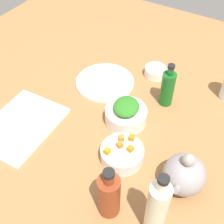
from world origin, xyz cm
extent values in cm
cube|color=#97683C|center=(0.00, 0.00, 1.50)|extent=(190.00, 190.00, 3.00)
cube|color=white|center=(19.35, -27.76, 3.50)|extent=(31.59, 24.50, 1.00)
cylinder|color=white|center=(-17.37, -13.85, 3.60)|extent=(24.75, 24.75, 1.20)
cylinder|color=white|center=(-2.83, 4.31, 5.90)|extent=(15.48, 15.48, 5.79)
cylinder|color=white|center=(12.97, 11.62, 5.59)|extent=(14.32, 14.32, 5.18)
cylinder|color=white|center=(-33.33, 2.17, 4.96)|extent=(9.39, 9.39, 3.92)
ellipsoid|color=gray|center=(12.04, 32.46, 8.97)|extent=(13.60, 12.98, 11.94)
sphere|color=#9C938C|center=(12.04, 32.46, 16.46)|extent=(3.81, 3.81, 3.81)
cylinder|color=gray|center=(17.82, 32.46, 10.46)|extent=(5.38, 2.00, 3.93)
cylinder|color=maroon|center=(30.42, 17.17, 10.64)|extent=(6.40, 6.40, 15.28)
cylinder|color=maroon|center=(30.42, 17.17, 19.85)|extent=(2.88, 2.88, 3.14)
cylinder|color=black|center=(30.42, 17.17, 22.02)|extent=(3.20, 3.20, 1.20)
cylinder|color=#165F1F|center=(-19.64, 13.06, 10.19)|extent=(5.30, 5.30, 14.38)
cylinder|color=#165F1F|center=(-19.64, 13.06, 18.87)|extent=(2.39, 2.39, 2.98)
cylinder|color=black|center=(-19.64, 13.06, 20.96)|extent=(2.65, 2.65, 1.20)
cylinder|color=silver|center=(28.74, 30.54, 13.43)|extent=(5.71, 5.71, 20.85)
cylinder|color=silver|center=(28.74, 30.54, 25.67)|extent=(2.57, 2.57, 3.64)
cylinder|color=black|center=(28.74, 30.54, 28.09)|extent=(2.85, 2.85, 1.20)
cube|color=orange|center=(12.05, 14.03, 9.08)|extent=(2.14, 2.14, 1.80)
cube|color=orange|center=(9.63, 9.38, 9.08)|extent=(2.53, 2.53, 1.80)
cube|color=orange|center=(16.68, 8.10, 9.08)|extent=(1.97, 1.97, 1.80)
cube|color=orange|center=(7.76, 12.27, 9.08)|extent=(2.19, 2.19, 1.80)
cube|color=orange|center=(12.40, 10.32, 9.08)|extent=(2.42, 2.42, 1.80)
ellipsoid|color=#2C7621|center=(-2.83, 4.31, 10.62)|extent=(13.31, 12.42, 3.66)
cube|color=#EEEDCB|center=(-13.57, -13.36, 5.30)|extent=(2.35, 2.35, 2.20)
cube|color=white|center=(-14.88, -17.89, 5.30)|extent=(3.02, 3.02, 2.20)
cube|color=white|center=(-20.04, -16.33, 5.30)|extent=(2.39, 2.39, 2.20)
cube|color=#F8EECB|center=(-16.87, -11.15, 5.30)|extent=(2.44, 2.44, 2.20)
cube|color=white|center=(-22.23, -11.63, 5.30)|extent=(2.77, 2.77, 2.20)
pyramid|color=beige|center=(18.88, -32.46, 5.54)|extent=(7.07, 7.05, 3.08)
pyramid|color=beige|center=(11.39, -35.27, 5.18)|extent=(6.25, 5.90, 2.36)
pyramid|color=beige|center=(22.28, -27.09, 5.46)|extent=(7.71, 7.68, 2.93)
pyramid|color=beige|center=(29.60, -20.45, 5.47)|extent=(7.20, 7.15, 2.95)
pyramid|color=beige|center=(10.60, -22.81, 5.18)|extent=(5.41, 5.45, 2.36)
camera|label=1|loc=(64.90, 38.69, 86.35)|focal=47.84mm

